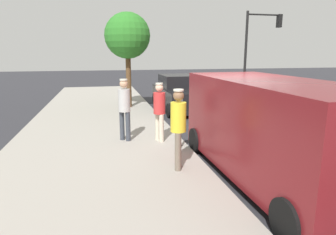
{
  "coord_description": "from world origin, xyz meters",
  "views": [
    {
      "loc": [
        3.3,
        7.31,
        2.7
      ],
      "look_at": [
        1.65,
        -0.06,
        1.05
      ],
      "focal_mm": 31.89,
      "sensor_mm": 36.0,
      "label": 1
    }
  ],
  "objects_px": {
    "parking_meter_near": "(179,112)",
    "traffic_light_corner": "(258,39)",
    "parked_van": "(272,128)",
    "parked_sedan_behind": "(179,94)",
    "pedestrian_in_yellow": "(178,124)",
    "street_tree": "(127,36)",
    "pedestrian_in_red": "(159,108)",
    "pedestrian_in_gray": "(124,105)"
  },
  "relations": [
    {
      "from": "parking_meter_near",
      "to": "traffic_light_corner",
      "type": "distance_m",
      "value": 13.23
    },
    {
      "from": "parked_van",
      "to": "pedestrian_in_yellow",
      "type": "bearing_deg",
      "value": -19.66
    },
    {
      "from": "pedestrian_in_yellow",
      "to": "parked_sedan_behind",
      "type": "bearing_deg",
      "value": -104.92
    },
    {
      "from": "pedestrian_in_gray",
      "to": "street_tree",
      "type": "bearing_deg",
      "value": -96.58
    },
    {
      "from": "traffic_light_corner",
      "to": "street_tree",
      "type": "height_order",
      "value": "traffic_light_corner"
    },
    {
      "from": "street_tree",
      "to": "pedestrian_in_red",
      "type": "bearing_deg",
      "value": 93.27
    },
    {
      "from": "parked_van",
      "to": "parked_sedan_behind",
      "type": "xyz_separation_m",
      "value": [
        -0.17,
        -8.26,
        -0.41
      ]
    },
    {
      "from": "parking_meter_near",
      "to": "pedestrian_in_gray",
      "type": "distance_m",
      "value": 1.8
    },
    {
      "from": "traffic_light_corner",
      "to": "pedestrian_in_red",
      "type": "bearing_deg",
      "value": 48.9
    },
    {
      "from": "parking_meter_near",
      "to": "parked_van",
      "type": "height_order",
      "value": "parked_van"
    },
    {
      "from": "pedestrian_in_gray",
      "to": "parked_van",
      "type": "height_order",
      "value": "parked_van"
    },
    {
      "from": "pedestrian_in_red",
      "to": "street_tree",
      "type": "relative_size",
      "value": 0.39
    },
    {
      "from": "pedestrian_in_red",
      "to": "parked_sedan_behind",
      "type": "distance_m",
      "value": 5.78
    },
    {
      "from": "traffic_light_corner",
      "to": "pedestrian_in_gray",
      "type": "bearing_deg",
      "value": 44.82
    },
    {
      "from": "street_tree",
      "to": "parked_van",
      "type": "bearing_deg",
      "value": 104.04
    },
    {
      "from": "parking_meter_near",
      "to": "pedestrian_in_red",
      "type": "relative_size",
      "value": 0.89
    },
    {
      "from": "pedestrian_in_red",
      "to": "parked_sedan_behind",
      "type": "bearing_deg",
      "value": -110.48
    },
    {
      "from": "parking_meter_near",
      "to": "parked_sedan_behind",
      "type": "distance_m",
      "value": 6.56
    },
    {
      "from": "pedestrian_in_red",
      "to": "traffic_light_corner",
      "type": "relative_size",
      "value": 0.33
    },
    {
      "from": "pedestrian_in_gray",
      "to": "traffic_light_corner",
      "type": "distance_m",
      "value": 13.19
    },
    {
      "from": "parked_van",
      "to": "pedestrian_in_red",
      "type": "bearing_deg",
      "value": -57.16
    },
    {
      "from": "parked_van",
      "to": "traffic_light_corner",
      "type": "distance_m",
      "value": 14.05
    },
    {
      "from": "parking_meter_near",
      "to": "pedestrian_in_yellow",
      "type": "height_order",
      "value": "pedestrian_in_yellow"
    },
    {
      "from": "parking_meter_near",
      "to": "parked_sedan_behind",
      "type": "relative_size",
      "value": 0.34
    },
    {
      "from": "parking_meter_near",
      "to": "traffic_light_corner",
      "type": "relative_size",
      "value": 0.29
    },
    {
      "from": "pedestrian_in_gray",
      "to": "traffic_light_corner",
      "type": "height_order",
      "value": "traffic_light_corner"
    },
    {
      "from": "pedestrian_in_yellow",
      "to": "parked_sedan_behind",
      "type": "xyz_separation_m",
      "value": [
        -2.03,
        -7.6,
        -0.44
      ]
    },
    {
      "from": "parking_meter_near",
      "to": "traffic_light_corner",
      "type": "bearing_deg",
      "value": -127.26
    },
    {
      "from": "pedestrian_in_gray",
      "to": "parked_sedan_behind",
      "type": "bearing_deg",
      "value": -120.33
    },
    {
      "from": "pedestrian_in_red",
      "to": "parked_van",
      "type": "distance_m",
      "value": 3.41
    },
    {
      "from": "parking_meter_near",
      "to": "street_tree",
      "type": "bearing_deg",
      "value": -84.27
    },
    {
      "from": "parking_meter_near",
      "to": "pedestrian_in_gray",
      "type": "relative_size",
      "value": 0.84
    },
    {
      "from": "pedestrian_in_yellow",
      "to": "parked_sedan_behind",
      "type": "height_order",
      "value": "pedestrian_in_yellow"
    },
    {
      "from": "parking_meter_near",
      "to": "pedestrian_in_yellow",
      "type": "relative_size",
      "value": 0.85
    },
    {
      "from": "pedestrian_in_yellow",
      "to": "street_tree",
      "type": "height_order",
      "value": "street_tree"
    },
    {
      "from": "pedestrian_in_gray",
      "to": "parked_van",
      "type": "distance_m",
      "value": 4.23
    },
    {
      "from": "pedestrian_in_gray",
      "to": "traffic_light_corner",
      "type": "relative_size",
      "value": 0.35
    },
    {
      "from": "parking_meter_near",
      "to": "street_tree",
      "type": "height_order",
      "value": "street_tree"
    },
    {
      "from": "pedestrian_in_yellow",
      "to": "traffic_light_corner",
      "type": "bearing_deg",
      "value": -125.31
    },
    {
      "from": "pedestrian_in_yellow",
      "to": "street_tree",
      "type": "distance_m",
      "value": 8.37
    },
    {
      "from": "pedestrian_in_yellow",
      "to": "pedestrian_in_gray",
      "type": "height_order",
      "value": "pedestrian_in_gray"
    },
    {
      "from": "pedestrian_in_yellow",
      "to": "parked_sedan_behind",
      "type": "relative_size",
      "value": 0.41
    }
  ]
}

